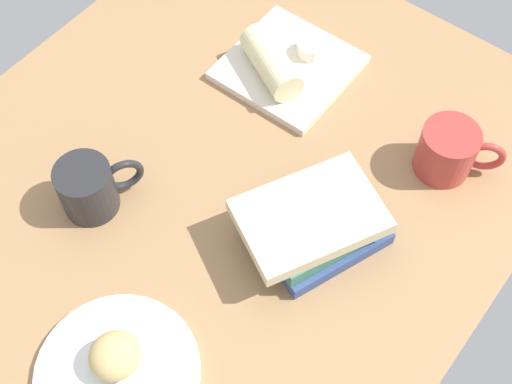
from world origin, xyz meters
The scene contains 9 objects.
dining_table centered at (0.00, 0.00, 2.00)cm, with size 110.00×90.00×4.00cm, color #9E754C.
round_plate centered at (-32.11, -9.40, 4.70)cm, with size 22.86×22.86×1.40cm, color white.
scone_pastry centered at (-31.06, -8.60, 8.04)cm, with size 7.14×6.97×5.28cm, color tan.
square_plate centered at (26.83, 5.25, 4.80)cm, with size 21.12×21.12×1.60cm, color silver.
sauce_cup centered at (31.34, 3.75, 6.93)cm, with size 4.99×4.99×2.48cm.
breakfast_wrap centered at (23.22, 6.45, 8.47)cm, with size 5.74×5.74×14.00cm, color beige.
book_stack centered at (2.08, -18.16, 8.23)cm, with size 24.82×21.95×8.10cm.
coffee_mug centered at (-14.37, 12.85, 8.67)cm, with size 12.88×9.17×9.13cm.
second_mug centered at (25.85, -27.09, 8.49)cm, with size 9.47×13.18×8.77cm.
Camera 1 is at (-43.95, -42.86, 100.55)cm, focal length 49.69 mm.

